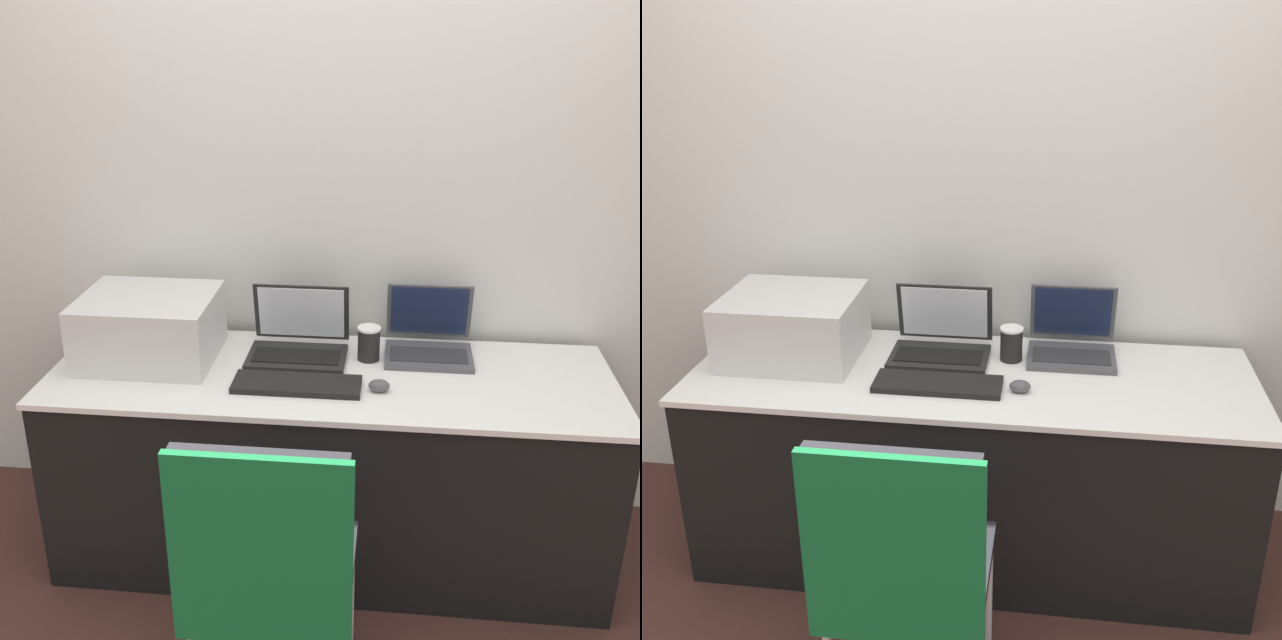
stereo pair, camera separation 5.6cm
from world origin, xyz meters
TOP-DOWN VIEW (x-y plane):
  - ground_plane at (0.00, 0.00)m, footprint 14.00×14.00m
  - wall_back at (0.00, 0.72)m, footprint 8.00×0.05m
  - table at (0.00, 0.32)m, footprint 1.91×0.66m
  - printer at (-0.64, 0.38)m, footprint 0.46×0.39m
  - laptop_left at (-0.13, 0.46)m, footprint 0.35×0.27m
  - laptop_right at (0.33, 0.52)m, footprint 0.31×0.29m
  - external_keyboard at (-0.10, 0.20)m, footprint 0.42×0.15m
  - coffee_cup at (0.12, 0.44)m, footprint 0.08×0.08m
  - mouse at (0.17, 0.20)m, footprint 0.07×0.05m
  - chair at (-0.08, -0.45)m, footprint 0.44×0.46m

SIDE VIEW (x-z plane):
  - ground_plane at x=0.00m, z-range 0.00..0.00m
  - table at x=0.00m, z-range 0.00..0.72m
  - chair at x=-0.08m, z-range 0.10..1.03m
  - external_keyboard at x=-0.10m, z-range 0.72..0.74m
  - mouse at x=0.17m, z-range 0.72..0.76m
  - laptop_right at x=0.33m, z-range 0.66..0.89m
  - laptop_left at x=-0.13m, z-range 0.66..0.89m
  - coffee_cup at x=0.12m, z-range 0.72..0.84m
  - printer at x=-0.64m, z-range 0.73..0.96m
  - wall_back at x=0.00m, z-range 0.00..2.60m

